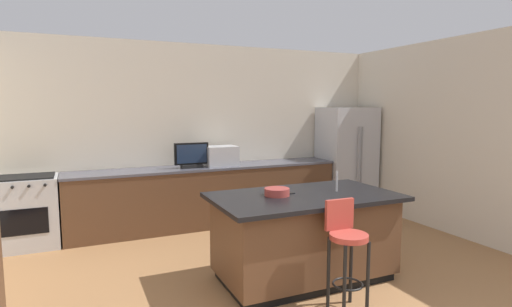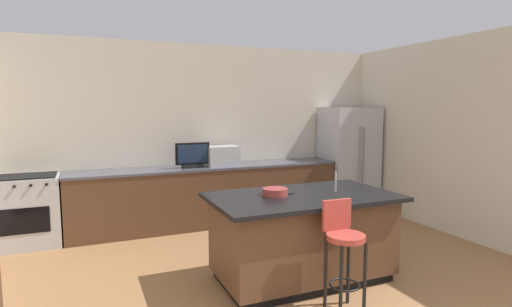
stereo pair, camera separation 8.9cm
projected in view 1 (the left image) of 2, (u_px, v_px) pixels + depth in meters
wall_back at (204, 133)px, 6.49m from camera, size 6.45×0.12×2.78m
wall_right at (470, 138)px, 5.53m from camera, size 0.12×5.23×2.78m
counter_back at (209, 196)px, 6.23m from camera, size 4.13×0.62×0.92m
kitchen_island at (304, 236)px, 4.27m from camera, size 1.93×1.11×0.91m
refrigerator at (346, 159)px, 7.16m from camera, size 0.90×0.73×1.80m
range_oven at (26, 212)px, 5.23m from camera, size 0.80×0.63×0.94m
microwave at (221, 156)px, 6.24m from camera, size 0.48×0.36×0.30m
tv_monitor at (192, 156)px, 6.00m from camera, size 0.51×0.16×0.37m
sink_faucet_back at (212, 157)px, 6.29m from camera, size 0.02×0.02×0.24m
sink_faucet_island at (337, 181)px, 4.37m from camera, size 0.02×0.02×0.22m
bar_stool_center at (346, 245)px, 3.60m from camera, size 0.34×0.34×0.99m
fruit_bowl at (277, 192)px, 4.17m from camera, size 0.26×0.26×0.08m
cell_phone at (288, 192)px, 4.32m from camera, size 0.08×0.16×0.01m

